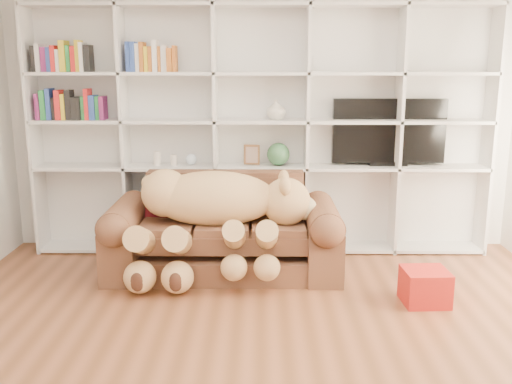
{
  "coord_description": "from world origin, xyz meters",
  "views": [
    {
      "loc": [
        -0.01,
        -3.2,
        1.86
      ],
      "look_at": [
        -0.04,
        1.63,
        0.75
      ],
      "focal_mm": 40.0,
      "sensor_mm": 36.0,
      "label": 1
    }
  ],
  "objects_px": {
    "sofa": "(224,236)",
    "teddy_bear": "(214,211)",
    "tv": "(389,132)",
    "gift_box": "(425,287)"
  },
  "relations": [
    {
      "from": "sofa",
      "to": "gift_box",
      "type": "bearing_deg",
      "value": -23.42
    },
    {
      "from": "teddy_bear",
      "to": "tv",
      "type": "bearing_deg",
      "value": 35.73
    },
    {
      "from": "gift_box",
      "to": "tv",
      "type": "distance_m",
      "value": 1.71
    },
    {
      "from": "teddy_bear",
      "to": "gift_box",
      "type": "xyz_separation_m",
      "value": [
        1.69,
        -0.53,
        -0.47
      ]
    },
    {
      "from": "gift_box",
      "to": "tv",
      "type": "bearing_deg",
      "value": 91.87
    },
    {
      "from": "sofa",
      "to": "tv",
      "type": "xyz_separation_m",
      "value": [
        1.58,
        0.65,
        0.86
      ]
    },
    {
      "from": "sofa",
      "to": "gift_box",
      "type": "relative_size",
      "value": 6.0
    },
    {
      "from": "sofa",
      "to": "teddy_bear",
      "type": "relative_size",
      "value": 1.27
    },
    {
      "from": "tv",
      "to": "sofa",
      "type": "bearing_deg",
      "value": -157.61
    },
    {
      "from": "sofa",
      "to": "teddy_bear",
      "type": "xyz_separation_m",
      "value": [
        -0.07,
        -0.17,
        0.28
      ]
    }
  ]
}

